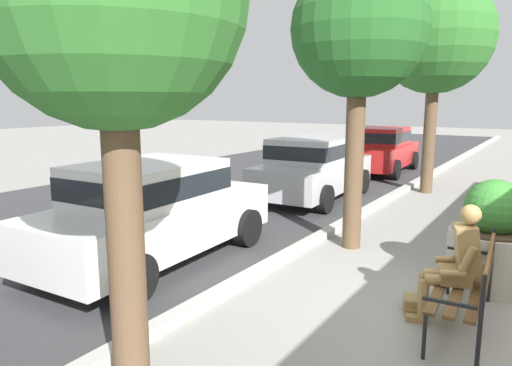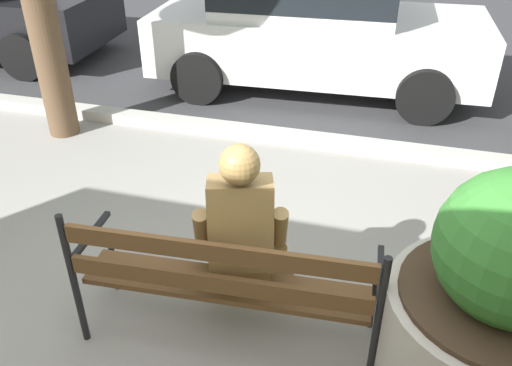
{
  "view_description": "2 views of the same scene",
  "coord_description": "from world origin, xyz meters",
  "px_view_note": "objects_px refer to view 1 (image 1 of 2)",
  "views": [
    {
      "loc": [
        -5.32,
        -0.54,
        2.48
      ],
      "look_at": [
        2.57,
        4.58,
        0.8
      ],
      "focal_mm": 32.77,
      "sensor_mm": 36.0,
      "label": 1
    },
    {
      "loc": [
        0.76,
        -2.1,
        2.62
      ],
      "look_at": [
        -0.05,
        0.83,
        0.75
      ],
      "focal_mm": 37.38,
      "sensor_mm": 36.0,
      "label": 2
    }
  ],
  "objects_px": {
    "street_tree_far_corner": "(436,37)",
    "parked_car_red": "(380,148)",
    "parked_car_white": "(153,208)",
    "concrete_planter": "(491,242)",
    "parked_car_silver": "(313,166)",
    "street_tree_near_bench": "(113,1)",
    "bronze_statue_seated": "(451,265)",
    "street_tree_down_street": "(359,33)",
    "park_bench": "(470,281)"
  },
  "relations": [
    {
      "from": "park_bench",
      "to": "parked_car_silver",
      "type": "relative_size",
      "value": 0.44
    },
    {
      "from": "park_bench",
      "to": "bronze_statue_seated",
      "type": "relative_size",
      "value": 1.34
    },
    {
      "from": "parked_car_white",
      "to": "parked_car_red",
      "type": "height_order",
      "value": "same"
    },
    {
      "from": "street_tree_down_street",
      "to": "parked_car_silver",
      "type": "distance_m",
      "value": 4.76
    },
    {
      "from": "street_tree_down_street",
      "to": "street_tree_far_corner",
      "type": "xyz_separation_m",
      "value": [
        5.64,
        0.09,
        0.54
      ]
    },
    {
      "from": "park_bench",
      "to": "street_tree_down_street",
      "type": "xyz_separation_m",
      "value": [
        2.04,
        2.16,
        2.98
      ]
    },
    {
      "from": "parked_car_silver",
      "to": "street_tree_near_bench",
      "type": "bearing_deg",
      "value": -165.09
    },
    {
      "from": "park_bench",
      "to": "bronze_statue_seated",
      "type": "bearing_deg",
      "value": 76.01
    },
    {
      "from": "street_tree_near_bench",
      "to": "parked_car_red",
      "type": "distance_m",
      "value": 13.49
    },
    {
      "from": "concrete_planter",
      "to": "street_tree_far_corner",
      "type": "bearing_deg",
      "value": 20.12
    },
    {
      "from": "park_bench",
      "to": "concrete_planter",
      "type": "xyz_separation_m",
      "value": [
        1.45,
        -0.03,
        0.07
      ]
    },
    {
      "from": "concrete_planter",
      "to": "parked_car_silver",
      "type": "xyz_separation_m",
      "value": [
        3.78,
        4.49,
        0.23
      ]
    },
    {
      "from": "park_bench",
      "to": "parked_car_white",
      "type": "distance_m",
      "value": 4.48
    },
    {
      "from": "street_tree_down_street",
      "to": "parked_car_silver",
      "type": "bearing_deg",
      "value": 35.86
    },
    {
      "from": "street_tree_near_bench",
      "to": "street_tree_far_corner",
      "type": "height_order",
      "value": "street_tree_far_corner"
    },
    {
      "from": "street_tree_down_street",
      "to": "parked_car_silver",
      "type": "relative_size",
      "value": 1.12
    },
    {
      "from": "street_tree_far_corner",
      "to": "parked_car_white",
      "type": "xyz_separation_m",
      "value": [
        -7.97,
        2.21,
        -3.22
      ]
    },
    {
      "from": "parked_car_white",
      "to": "street_tree_down_street",
      "type": "bearing_deg",
      "value": -44.66
    },
    {
      "from": "parked_car_silver",
      "to": "street_tree_down_street",
      "type": "bearing_deg",
      "value": -144.14
    },
    {
      "from": "street_tree_down_street",
      "to": "street_tree_near_bench",
      "type": "bearing_deg",
      "value": 177.53
    },
    {
      "from": "bronze_statue_seated",
      "to": "parked_car_red",
      "type": "distance_m",
      "value": 11.22
    },
    {
      "from": "park_bench",
      "to": "parked_car_white",
      "type": "xyz_separation_m",
      "value": [
        -0.29,
        4.46,
        0.3
      ]
    },
    {
      "from": "street_tree_near_bench",
      "to": "parked_car_silver",
      "type": "xyz_separation_m",
      "value": [
        7.9,
        2.1,
        -2.4
      ]
    },
    {
      "from": "park_bench",
      "to": "parked_car_red",
      "type": "relative_size",
      "value": 0.44
    },
    {
      "from": "parked_car_silver",
      "to": "parked_car_red",
      "type": "distance_m",
      "value": 5.21
    },
    {
      "from": "street_tree_far_corner",
      "to": "parked_car_red",
      "type": "xyz_separation_m",
      "value": [
        2.76,
        2.21,
        -3.22
      ]
    },
    {
      "from": "bronze_statue_seated",
      "to": "street_tree_near_bench",
      "type": "relative_size",
      "value": 0.31
    },
    {
      "from": "street_tree_far_corner",
      "to": "parked_car_red",
      "type": "relative_size",
      "value": 1.33
    },
    {
      "from": "bronze_statue_seated",
      "to": "street_tree_down_street",
      "type": "height_order",
      "value": "street_tree_down_street"
    },
    {
      "from": "street_tree_near_bench",
      "to": "parked_car_silver",
      "type": "distance_m",
      "value": 8.52
    },
    {
      "from": "street_tree_down_street",
      "to": "parked_car_red",
      "type": "height_order",
      "value": "street_tree_down_street"
    },
    {
      "from": "park_bench",
      "to": "parked_car_white",
      "type": "bearing_deg",
      "value": 93.76
    },
    {
      "from": "street_tree_down_street",
      "to": "parked_car_red",
      "type": "distance_m",
      "value": 9.11
    },
    {
      "from": "street_tree_near_bench",
      "to": "street_tree_far_corner",
      "type": "distance_m",
      "value": 10.38
    },
    {
      "from": "bronze_statue_seated",
      "to": "concrete_planter",
      "type": "xyz_separation_m",
      "value": [
        1.39,
        -0.25,
        -0.06
      ]
    },
    {
      "from": "street_tree_far_corner",
      "to": "parked_car_silver",
      "type": "distance_m",
      "value": 4.61
    },
    {
      "from": "park_bench",
      "to": "parked_car_white",
      "type": "height_order",
      "value": "parked_car_white"
    },
    {
      "from": "park_bench",
      "to": "parked_car_red",
      "type": "height_order",
      "value": "parked_car_red"
    },
    {
      "from": "street_tree_near_bench",
      "to": "parked_car_silver",
      "type": "relative_size",
      "value": 1.04
    },
    {
      "from": "concrete_planter",
      "to": "parked_car_white",
      "type": "bearing_deg",
      "value": 111.17
    },
    {
      "from": "street_tree_far_corner",
      "to": "parked_car_white",
      "type": "distance_m",
      "value": 8.88
    },
    {
      "from": "street_tree_far_corner",
      "to": "parked_car_silver",
      "type": "height_order",
      "value": "street_tree_far_corner"
    },
    {
      "from": "parked_car_silver",
      "to": "bronze_statue_seated",
      "type": "bearing_deg",
      "value": -140.63
    },
    {
      "from": "street_tree_near_bench",
      "to": "street_tree_down_street",
      "type": "height_order",
      "value": "street_tree_down_street"
    },
    {
      "from": "park_bench",
      "to": "parked_car_silver",
      "type": "bearing_deg",
      "value": 40.46
    },
    {
      "from": "parked_car_white",
      "to": "parked_car_silver",
      "type": "relative_size",
      "value": 1.0
    },
    {
      "from": "street_tree_near_bench",
      "to": "parked_car_white",
      "type": "height_order",
      "value": "street_tree_near_bench"
    },
    {
      "from": "street_tree_down_street",
      "to": "parked_car_white",
      "type": "distance_m",
      "value": 4.24
    },
    {
      "from": "street_tree_far_corner",
      "to": "street_tree_down_street",
      "type": "bearing_deg",
      "value": -179.04
    },
    {
      "from": "parked_car_white",
      "to": "parked_car_red",
      "type": "bearing_deg",
      "value": 0.0
    }
  ]
}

